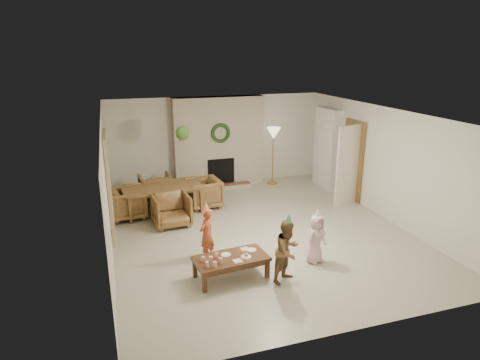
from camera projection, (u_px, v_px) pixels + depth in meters
name	position (u px, v px, depth m)	size (l,w,h in m)	color
floor	(259.00, 231.00, 8.88)	(7.00, 7.00, 0.00)	#B7B29E
ceiling	(261.00, 114.00, 8.13)	(7.00, 7.00, 0.00)	white
wall_back	(217.00, 141.00, 11.69)	(7.00, 7.00, 0.00)	silver
wall_front	(354.00, 250.00, 5.33)	(7.00, 7.00, 0.00)	silver
wall_left	(107.00, 189.00, 7.64)	(7.00, 7.00, 0.00)	silver
wall_right	(384.00, 163.00, 9.38)	(7.00, 7.00, 0.00)	silver
fireplace_mass	(219.00, 142.00, 11.51)	(2.50, 0.40, 2.50)	#5E2219
fireplace_hearth	(223.00, 187.00, 11.55)	(1.60, 0.30, 0.12)	maroon
fireplace_firebox	(221.00, 172.00, 11.58)	(0.75, 0.12, 0.75)	black
fireplace_wreath	(221.00, 133.00, 11.21)	(0.54, 0.54, 0.10)	#1B3B16
floor_lamp_base	(272.00, 183.00, 12.04)	(0.30, 0.30, 0.03)	gold
floor_lamp_post	(273.00, 158.00, 11.82)	(0.03, 0.03, 1.47)	gold
floor_lamp_shade	(274.00, 133.00, 11.61)	(0.39, 0.39, 0.33)	beige
bookshelf_carcass	(327.00, 148.00, 11.46)	(0.30, 1.00, 2.20)	white
bookshelf_shelf_a	(325.00, 171.00, 11.65)	(0.30, 0.92, 0.03)	white
bookshelf_shelf_b	(326.00, 157.00, 11.53)	(0.30, 0.92, 0.03)	white
bookshelf_shelf_c	(327.00, 143.00, 11.41)	(0.30, 0.92, 0.03)	white
bookshelf_shelf_d	(328.00, 129.00, 11.29)	(0.30, 0.92, 0.03)	white
books_row_lower	(328.00, 168.00, 11.47)	(0.20, 0.40, 0.24)	#A41E29
books_row_mid	(325.00, 152.00, 11.53)	(0.20, 0.44, 0.24)	#284094
books_row_upper	(329.00, 139.00, 11.28)	(0.20, 0.36, 0.22)	gold
door_frame	(353.00, 160.00, 10.52)	(0.05, 0.86, 2.04)	brown
door_leaf	(348.00, 166.00, 10.07)	(0.05, 0.80, 2.00)	beige
curtain_panel	(109.00, 186.00, 7.83)	(0.06, 1.20, 2.00)	#C9B48E
dining_table	(163.00, 200.00, 9.79)	(1.83, 1.02, 0.64)	brown
dining_chair_near	(171.00, 210.00, 9.07)	(0.76, 0.78, 0.71)	brown
dining_chair_far	(156.00, 188.00, 10.49)	(0.76, 0.78, 0.71)	brown
dining_chair_left	(128.00, 203.00, 9.48)	(0.76, 0.78, 0.71)	brown
dining_chair_right	(204.00, 193.00, 10.15)	(0.76, 0.78, 0.71)	brown
hanging_plant_cord	(182.00, 123.00, 9.23)	(0.01, 0.01, 0.70)	tan
hanging_plant_pot	(183.00, 138.00, 9.33)	(0.16, 0.16, 0.12)	#9D5932
hanging_plant_foliage	(183.00, 133.00, 9.30)	(0.32, 0.32, 0.32)	#2B4E1A
coffee_table_top	(231.00, 259.00, 6.97)	(1.23, 0.62, 0.06)	#4A2C18
coffee_table_apron	(231.00, 262.00, 6.99)	(1.14, 0.52, 0.08)	#4A2C18
coffee_leg_fl	(205.00, 283.00, 6.59)	(0.07, 0.07, 0.32)	#4A2C18
coffee_leg_fr	(267.00, 269.00, 7.03)	(0.07, 0.07, 0.32)	#4A2C18
coffee_leg_bl	(195.00, 268.00, 7.03)	(0.07, 0.07, 0.32)	#4A2C18
coffee_leg_br	(254.00, 256.00, 7.46)	(0.07, 0.07, 0.32)	#4A2C18
cup_a	(207.00, 264.00, 6.64)	(0.07, 0.07, 0.09)	silver
cup_b	(203.00, 259.00, 6.81)	(0.07, 0.07, 0.09)	silver
cup_c	(215.00, 264.00, 6.65)	(0.07, 0.07, 0.09)	silver
cup_d	(211.00, 259.00, 6.81)	(0.07, 0.07, 0.09)	silver
cup_e	(221.00, 260.00, 6.76)	(0.07, 0.07, 0.09)	silver
cup_f	(217.00, 255.00, 6.93)	(0.07, 0.07, 0.09)	silver
plate_a	(226.00, 254.00, 7.04)	(0.17, 0.17, 0.01)	white
plate_b	(246.00, 257.00, 6.97)	(0.17, 0.17, 0.01)	white
plate_c	(252.00, 250.00, 7.21)	(0.17, 0.17, 0.01)	white
food_scoop	(246.00, 255.00, 6.96)	(0.07, 0.07, 0.07)	tan
napkin_left	(238.00, 261.00, 6.83)	(0.14, 0.14, 0.01)	#DFA5A4
napkin_right	(245.00, 249.00, 7.24)	(0.14, 0.14, 0.01)	#DFA5A4
child_red	(207.00, 234.00, 7.55)	(0.36, 0.24, 0.99)	#B74927
party_hat_red	(206.00, 207.00, 7.39)	(0.14, 0.14, 0.19)	#FEDD54
child_plaid	(288.00, 251.00, 6.83)	(0.52, 0.41, 1.08)	maroon
party_hat_plaid	(289.00, 218.00, 6.66)	(0.13, 0.13, 0.18)	#4BAF6E
child_pink	(316.00, 239.00, 7.45)	(0.44, 0.29, 0.91)	beige
party_hat_pink	(318.00, 214.00, 7.31)	(0.12, 0.12, 0.16)	silver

